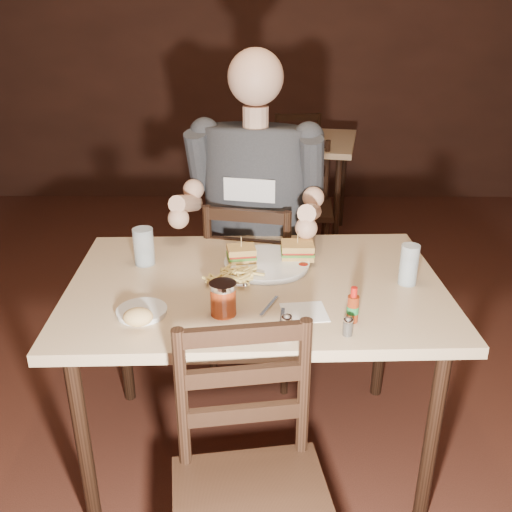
{
  "coord_description": "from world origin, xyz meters",
  "views": [
    {
      "loc": [
        -0.25,
        -1.64,
        1.69
      ],
      "look_at": [
        -0.26,
        0.23,
        0.85
      ],
      "focal_mm": 40.0,
      "sensor_mm": 36.0,
      "label": 1
    }
  ],
  "objects_px": {
    "glass_right": "(409,265)",
    "syrup_dispenser": "(223,299)",
    "main_table": "(256,300)",
    "hot_sauce": "(353,305)",
    "bg_table": "(299,151)",
    "diner": "(253,179)",
    "bg_chair_far": "(294,163)",
    "dinner_plate": "(267,265)",
    "chair_far": "(256,287)",
    "glass_left": "(144,247)",
    "bg_chair_near": "(303,209)",
    "side_plate": "(142,312)",
    "chair_near": "(253,511)"
  },
  "relations": [
    {
      "from": "main_table",
      "to": "hot_sauce",
      "type": "xyz_separation_m",
      "value": [
        0.3,
        -0.27,
        0.13
      ]
    },
    {
      "from": "main_table",
      "to": "glass_right",
      "type": "distance_m",
      "value": 0.56
    },
    {
      "from": "bg_chair_far",
      "to": "bg_chair_near",
      "type": "height_order",
      "value": "bg_chair_far"
    },
    {
      "from": "bg_chair_near",
      "to": "side_plate",
      "type": "xyz_separation_m",
      "value": [
        -0.67,
        -2.0,
        0.35
      ]
    },
    {
      "from": "chair_near",
      "to": "side_plate",
      "type": "distance_m",
      "value": 0.69
    },
    {
      "from": "bg_chair_near",
      "to": "diner",
      "type": "distance_m",
      "value": 1.41
    },
    {
      "from": "bg_chair_far",
      "to": "syrup_dispenser",
      "type": "relative_size",
      "value": 7.97
    },
    {
      "from": "glass_right",
      "to": "bg_chair_far",
      "type": "bearing_deg",
      "value": 94.67
    },
    {
      "from": "bg_chair_far",
      "to": "dinner_plate",
      "type": "xyz_separation_m",
      "value": [
        -0.26,
        -2.74,
        0.34
      ]
    },
    {
      "from": "syrup_dispenser",
      "to": "side_plate",
      "type": "xyz_separation_m",
      "value": [
        -0.26,
        -0.0,
        -0.05
      ]
    },
    {
      "from": "glass_right",
      "to": "syrup_dispenser",
      "type": "relative_size",
      "value": 1.32
    },
    {
      "from": "glass_left",
      "to": "side_plate",
      "type": "xyz_separation_m",
      "value": [
        0.06,
        -0.38,
        -0.07
      ]
    },
    {
      "from": "chair_near",
      "to": "bg_chair_near",
      "type": "distance_m",
      "value": 2.51
    },
    {
      "from": "bg_chair_near",
      "to": "glass_right",
      "type": "relative_size",
      "value": 5.75
    },
    {
      "from": "chair_far",
      "to": "syrup_dispenser",
      "type": "bearing_deg",
      "value": 94.6
    },
    {
      "from": "main_table",
      "to": "bg_chair_near",
      "type": "height_order",
      "value": "bg_chair_near"
    },
    {
      "from": "bg_chair_far",
      "to": "glass_left",
      "type": "xyz_separation_m",
      "value": [
        -0.73,
        -2.72,
        0.4
      ]
    },
    {
      "from": "syrup_dispenser",
      "to": "side_plate",
      "type": "bearing_deg",
      "value": 178.33
    },
    {
      "from": "bg_table",
      "to": "syrup_dispenser",
      "type": "relative_size",
      "value": 8.43
    },
    {
      "from": "bg_table",
      "to": "side_plate",
      "type": "bearing_deg",
      "value": -104.62
    },
    {
      "from": "main_table",
      "to": "hot_sauce",
      "type": "height_order",
      "value": "hot_sauce"
    },
    {
      "from": "chair_near",
      "to": "side_plate",
      "type": "relative_size",
      "value": 5.79
    },
    {
      "from": "bg_table",
      "to": "chair_near",
      "type": "distance_m",
      "value": 3.07
    },
    {
      "from": "diner",
      "to": "glass_right",
      "type": "height_order",
      "value": "diner"
    },
    {
      "from": "diner",
      "to": "syrup_dispenser",
      "type": "distance_m",
      "value": 0.77
    },
    {
      "from": "hot_sauce",
      "to": "syrup_dispenser",
      "type": "bearing_deg",
      "value": 173.91
    },
    {
      "from": "bg_table",
      "to": "side_plate",
      "type": "relative_size",
      "value": 5.95
    },
    {
      "from": "glass_right",
      "to": "syrup_dispenser",
      "type": "height_order",
      "value": "glass_right"
    },
    {
      "from": "diner",
      "to": "glass_left",
      "type": "relative_size",
      "value": 7.39
    },
    {
      "from": "diner",
      "to": "bg_chair_far",
      "type": "bearing_deg",
      "value": 94.16
    },
    {
      "from": "chair_far",
      "to": "chair_near",
      "type": "relative_size",
      "value": 1.0
    },
    {
      "from": "side_plate",
      "to": "bg_table",
      "type": "bearing_deg",
      "value": 75.38
    },
    {
      "from": "main_table",
      "to": "side_plate",
      "type": "relative_size",
      "value": 8.62
    },
    {
      "from": "chair_near",
      "to": "hot_sauce",
      "type": "bearing_deg",
      "value": 47.27
    },
    {
      "from": "hot_sauce",
      "to": "bg_chair_far",
      "type": "bearing_deg",
      "value": 90.02
    },
    {
      "from": "bg_chair_near",
      "to": "bg_table",
      "type": "bearing_deg",
      "value": 93.35
    },
    {
      "from": "bg_table",
      "to": "diner",
      "type": "distance_m",
      "value": 1.86
    },
    {
      "from": "glass_right",
      "to": "syrup_dispenser",
      "type": "bearing_deg",
      "value": -161.01
    },
    {
      "from": "bg_table",
      "to": "bg_chair_near",
      "type": "height_order",
      "value": "bg_chair_near"
    },
    {
      "from": "bg_chair_far",
      "to": "dinner_plate",
      "type": "distance_m",
      "value": 2.78
    },
    {
      "from": "main_table",
      "to": "hot_sauce",
      "type": "relative_size",
      "value": 11.41
    },
    {
      "from": "diner",
      "to": "syrup_dispenser",
      "type": "height_order",
      "value": "diner"
    },
    {
      "from": "bg_chair_far",
      "to": "diner",
      "type": "bearing_deg",
      "value": 78.26
    },
    {
      "from": "glass_right",
      "to": "hot_sauce",
      "type": "relative_size",
      "value": 1.24
    },
    {
      "from": "chair_far",
      "to": "glass_left",
      "type": "bearing_deg",
      "value": 56.55
    },
    {
      "from": "bg_chair_near",
      "to": "side_plate",
      "type": "bearing_deg",
      "value": -105.05
    },
    {
      "from": "diner",
      "to": "side_plate",
      "type": "xyz_separation_m",
      "value": [
        -0.35,
        -0.75,
        -0.22
      ]
    },
    {
      "from": "chair_far",
      "to": "bg_table",
      "type": "bearing_deg",
      "value": -88.07
    },
    {
      "from": "chair_near",
      "to": "bg_chair_near",
      "type": "relative_size",
      "value": 1.08
    },
    {
      "from": "chair_near",
      "to": "diner",
      "type": "xyz_separation_m",
      "value": [
        -0.01,
        1.24,
        0.54
      ]
    }
  ]
}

